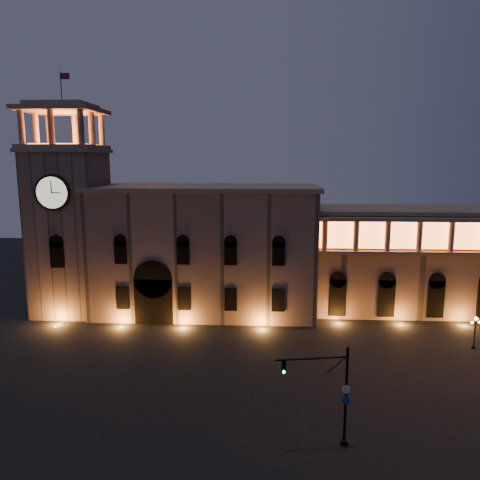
{
  "coord_description": "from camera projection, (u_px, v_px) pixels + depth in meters",
  "views": [
    {
      "loc": [
        6.03,
        -41.34,
        21.26
      ],
      "look_at": [
        3.18,
        16.0,
        11.2
      ],
      "focal_mm": 35.0,
      "sensor_mm": 36.0,
      "label": 1
    }
  ],
  "objects": [
    {
      "name": "ground",
      "position": [
        198.0,
        384.0,
        44.63
      ],
      "size": [
        160.0,
        160.0,
        0.0
      ],
      "primitive_type": "plane",
      "color": "black",
      "rests_on": "ground"
    },
    {
      "name": "colonnade_wing",
      "position": [
        448.0,
        259.0,
        65.33
      ],
      "size": [
        40.6,
        11.5,
        14.5
      ],
      "color": "#7E5E51",
      "rests_on": "ground"
    },
    {
      "name": "traffic_light",
      "position": [
        333.0,
        395.0,
        34.41
      ],
      "size": [
        5.62,
        1.29,
        7.79
      ],
      "rotation": [
        0.0,
        0.0,
        0.16
      ],
      "color": "black",
      "rests_on": "ground"
    },
    {
      "name": "clock_tower",
      "position": [
        70.0,
        223.0,
        64.11
      ],
      "size": [
        9.8,
        9.8,
        32.4
      ],
      "color": "#846356",
      "rests_on": "ground"
    },
    {
      "name": "government_building",
      "position": [
        204.0,
        250.0,
        64.79
      ],
      "size": [
        30.8,
        12.8,
        17.6
      ],
      "color": "#846356",
      "rests_on": "ground"
    },
    {
      "name": "street_lamp_near",
      "position": [
        475.0,
        330.0,
        52.6
      ],
      "size": [
        1.3,
        0.4,
        3.75
      ],
      "rotation": [
        0.0,
        0.0,
        0.14
      ],
      "color": "black",
      "rests_on": "ground"
    }
  ]
}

